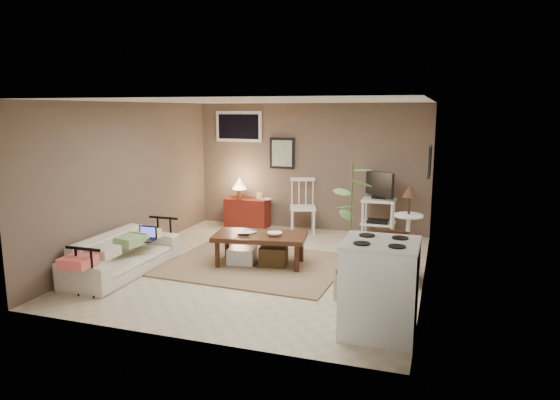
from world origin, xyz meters
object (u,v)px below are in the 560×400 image
(tv_stand, at_px, (379,204))
(armchair, at_px, (389,253))
(side_table, at_px, (409,213))
(potted_plant, at_px, (351,227))
(stove, at_px, (380,288))
(coffee_table, at_px, (260,247))
(red_console, at_px, (247,210))
(sofa, at_px, (123,248))
(spindle_chair, at_px, (303,208))

(tv_stand, height_order, armchair, tv_stand)
(side_table, bearing_deg, tv_stand, 119.09)
(potted_plant, relative_size, stove, 1.71)
(coffee_table, xyz_separation_m, red_console, (-1.12, 2.25, 0.05))
(tv_stand, bearing_deg, stove, -82.48)
(sofa, bearing_deg, tv_stand, -46.31)
(stove, bearing_deg, red_console, 127.82)
(spindle_chair, height_order, potted_plant, potted_plant)
(coffee_table, distance_m, side_table, 2.34)
(red_console, bearing_deg, potted_plant, -50.23)
(side_table, height_order, armchair, side_table)
(spindle_chair, bearing_deg, armchair, -48.59)
(coffee_table, relative_size, spindle_chair, 1.40)
(potted_plant, distance_m, stove, 1.02)
(red_console, bearing_deg, tv_stand, -3.19)
(sofa, relative_size, red_console, 1.93)
(spindle_chair, relative_size, potted_plant, 0.60)
(spindle_chair, xyz_separation_m, potted_plant, (1.45, -3.02, 0.43))
(stove, bearing_deg, sofa, 167.62)
(red_console, relative_size, armchair, 1.42)
(spindle_chair, height_order, tv_stand, tv_stand)
(sofa, height_order, potted_plant, potted_plant)
(potted_plant, bearing_deg, side_table, 74.73)
(sofa, bearing_deg, coffee_table, -61.67)
(armchair, distance_m, potted_plant, 1.18)
(coffee_table, relative_size, tv_stand, 1.17)
(coffee_table, distance_m, sofa, 1.95)
(potted_plant, bearing_deg, stove, -60.83)
(tv_stand, distance_m, stove, 3.87)
(coffee_table, relative_size, side_table, 1.23)
(tv_stand, bearing_deg, red_console, 176.81)
(red_console, height_order, armchair, red_console)
(potted_plant, bearing_deg, armchair, 69.86)
(sofa, height_order, stove, stove)
(coffee_table, bearing_deg, armchair, 1.97)
(spindle_chair, bearing_deg, sofa, -120.34)
(sofa, relative_size, tv_stand, 1.55)
(side_table, xyz_separation_m, stove, (-0.08, -2.78, -0.23))
(sofa, relative_size, spindle_chair, 1.84)
(tv_stand, bearing_deg, coffee_table, -124.71)
(side_table, bearing_deg, stove, -91.67)
(sofa, xyz_separation_m, side_table, (3.76, 1.97, 0.35))
(tv_stand, xyz_separation_m, stove, (0.51, -3.84, -0.15))
(spindle_chair, height_order, armchair, spindle_chair)
(coffee_table, bearing_deg, stove, -41.34)
(armchair, bearing_deg, coffee_table, -74.33)
(sofa, height_order, armchair, sofa)
(armchair, xyz_separation_m, potted_plant, (-0.36, -0.98, 0.56))
(sofa, relative_size, armchair, 2.74)
(sofa, bearing_deg, spindle_chair, -30.34)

